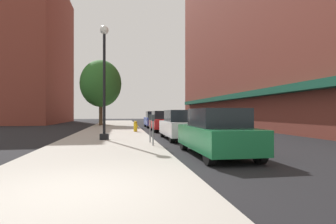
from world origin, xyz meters
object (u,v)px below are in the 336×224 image
object	(u,v)px
lamppost	(104,80)
car_white	(180,125)
tree_near	(101,84)
parking_meter_near	(150,125)
car_red	(162,121)
parking_meter_far	(153,126)
car_green	(216,133)
fire_hydrant	(135,126)
car_blue	(154,120)

from	to	relation	value
lamppost	car_white	distance (m)	4.83
tree_near	parking_meter_near	bearing A→B (deg)	-78.67
tree_near	car_red	xyz separation A→B (m)	(5.62, -9.23, -3.98)
parking_meter_far	car_red	bearing A→B (deg)	79.26
parking_meter_far	car_green	distance (m)	3.07
fire_hydrant	lamppost	bearing A→B (deg)	-108.46
car_green	car_blue	xyz separation A→B (m)	(0.00, 18.32, 0.00)
fire_hydrant	car_green	bearing A→B (deg)	-78.21
lamppost	car_green	distance (m)	7.13
parking_meter_far	tree_near	distance (m)	20.22
parking_meter_far	car_white	xyz separation A→B (m)	(1.95, 3.44, -0.14)
parking_meter_near	car_blue	bearing A→B (deg)	82.47
parking_meter_near	tree_near	size ratio (longest dim) A/B	0.18
parking_meter_near	car_red	size ratio (longest dim) A/B	0.30
parking_meter_far	lamppost	bearing A→B (deg)	127.22
fire_hydrant	car_white	size ratio (longest dim) A/B	0.18
fire_hydrant	parking_meter_far	world-z (taller)	parking_meter_far
parking_meter_near	car_red	xyz separation A→B (m)	(1.95, 9.07, -0.14)
tree_near	car_blue	xyz separation A→B (m)	(5.62, -3.55, -3.98)
lamppost	tree_near	world-z (taller)	tree_near
lamppost	fire_hydrant	xyz separation A→B (m)	(1.88, 5.64, -2.68)
car_red	fire_hydrant	bearing A→B (deg)	-141.27
fire_hydrant	car_red	world-z (taller)	car_red
lamppost	fire_hydrant	size ratio (longest dim) A/B	7.47
car_blue	parking_meter_near	bearing A→B (deg)	-97.06
tree_near	car_red	distance (m)	11.52
parking_meter_far	car_red	xyz separation A→B (m)	(1.95, 10.28, -0.14)
parking_meter_far	car_blue	xyz separation A→B (m)	(1.95, 15.96, -0.14)
parking_meter_far	car_green	bearing A→B (deg)	-50.45
car_green	car_blue	world-z (taller)	same
car_green	car_red	xyz separation A→B (m)	(0.00, 12.64, 0.00)
parking_meter_far	car_white	world-z (taller)	car_white
tree_near	parking_meter_far	bearing A→B (deg)	-79.35
fire_hydrant	car_white	bearing A→B (deg)	-65.98
car_white	car_blue	size ratio (longest dim) A/B	1.00
car_green	lamppost	bearing A→B (deg)	126.65
fire_hydrant	tree_near	xyz separation A→B (m)	(-3.34, 10.97, 4.26)
lamppost	car_red	bearing A→B (deg)	60.57
lamppost	car_green	world-z (taller)	lamppost
tree_near	car_white	size ratio (longest dim) A/B	1.70
parking_meter_far	car_blue	distance (m)	16.08
car_white	car_red	world-z (taller)	same
car_blue	car_red	bearing A→B (deg)	-89.53
lamppost	car_blue	size ratio (longest dim) A/B	1.37
car_green	car_red	size ratio (longest dim) A/B	1.00
parking_meter_near	car_red	bearing A→B (deg)	77.86
parking_meter_near	tree_near	xyz separation A→B (m)	(-3.67, 18.30, 3.83)
parking_meter_far	car_blue	bearing A→B (deg)	83.03
car_white	car_blue	bearing A→B (deg)	88.49
parking_meter_far	car_red	distance (m)	10.46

